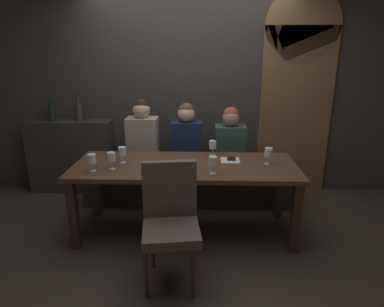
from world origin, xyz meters
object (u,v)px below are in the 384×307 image
wine_glass_far_left (122,152)px  wine_glass_center_front (213,145)px  dessert_plate (231,160)px  wine_glass_near_left (111,157)px  wine_glass_near_right (213,162)px  banquette_bench (188,185)px  wine_glass_end_right (92,159)px  wine_bottle_pale_label (79,112)px  wine_glass_end_left (268,153)px  chair_near_side (170,215)px  diner_redhead (143,136)px  diner_bearded (186,138)px  dining_table (185,173)px  diner_far_end (230,140)px  wine_bottle_dark_red (52,111)px

wine_glass_far_left → wine_glass_center_front: size_ratio=1.00×
dessert_plate → wine_glass_near_left: bearing=-166.5°
wine_glass_near_right → wine_glass_near_left: (-0.95, 0.10, 0.00)m
banquette_bench → wine_glass_near_left: 1.26m
banquette_bench → wine_glass_end_right: bearing=-133.1°
wine_bottle_pale_label → wine_glass_end_left: 2.44m
wine_bottle_pale_label → chair_near_side: bearing=-53.2°
diner_redhead → wine_glass_far_left: (-0.09, -0.66, 0.01)m
diner_bearded → dining_table: bearing=-88.4°
diner_far_end → wine_bottle_dark_red: wine_bottle_dark_red is taller
wine_bottle_pale_label → wine_glass_near_left: (0.71, -1.19, -0.21)m
wine_glass_far_left → dessert_plate: 1.09m
banquette_bench → wine_glass_near_right: bearing=-74.4°
wine_bottle_pale_label → dessert_plate: size_ratio=1.72×
diner_bearded → diner_far_end: diner_bearded is taller
banquette_bench → dessert_plate: (0.46, -0.58, 0.53)m
diner_bearded → banquette_bench: bearing=-52.7°
diner_redhead → wine_glass_far_left: bearing=-97.8°
wine_glass_end_left → dessert_plate: wine_glass_end_left is taller
wine_bottle_pale_label → wine_glass_end_right: 1.38m
wine_glass_near_left → wine_glass_far_left: bearing=72.0°
wine_glass_end_right → wine_glass_near_left: size_ratio=1.00×
diner_bearded → wine_glass_end_right: 1.26m
dining_table → banquette_bench: bearing=90.0°
wine_bottle_dark_red → wine_glass_near_left: (1.06, -1.19, -0.21)m
diner_redhead → diner_far_end: 1.03m
banquette_bench → wine_bottle_pale_label: wine_bottle_pale_label is taller
wine_bottle_dark_red → dessert_plate: bearing=-22.6°
wine_glass_far_left → wine_glass_near_left: (-0.06, -0.18, 0.00)m
wine_bottle_pale_label → wine_glass_near_left: size_ratio=1.99×
wine_glass_near_right → wine_glass_end_left: same height
diner_far_end → wine_glass_end_right: 1.63m
diner_bearded → wine_glass_end_right: bearing=-131.6°
dessert_plate → wine_glass_far_left: bearing=-175.2°
wine_glass_end_right → chair_near_side: bearing=-33.4°
wine_glass_end_left → diner_far_end: bearing=115.9°
dining_table → wine_glass_center_front: (0.28, 0.29, 0.20)m
diner_far_end → wine_glass_far_left: bearing=-149.1°
wine_bottle_dark_red → wine_glass_end_left: 2.76m
diner_far_end → dessert_plate: diner_far_end is taller
wine_glass_near_right → dessert_plate: 0.43m
wine_glass_center_front → dining_table: bearing=-133.6°
banquette_bench → wine_bottle_dark_red: size_ratio=7.67×
wine_glass_center_front → wine_glass_end_left: size_ratio=1.00×
diner_bearded → wine_glass_end_left: bearing=-39.3°
diner_bearded → wine_bottle_pale_label: bearing=167.3°
wine_glass_end_left → diner_redhead: bearing=154.4°
diner_far_end → dessert_plate: size_ratio=3.91×
wine_bottle_dark_red → wine_glass_near_left: 1.61m
diner_redhead → dessert_plate: diner_redhead is taller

